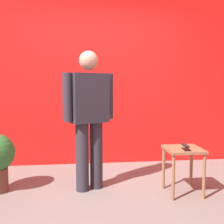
{
  "coord_description": "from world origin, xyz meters",
  "views": [
    {
      "loc": [
        -0.31,
        -2.69,
        1.25
      ],
      "look_at": [
        0.07,
        0.55,
        0.93
      ],
      "focal_mm": 43.98,
      "sensor_mm": 36.0,
      "label": 1
    }
  ],
  "objects_px": {
    "standing_person": "(89,113)",
    "side_table": "(183,157)",
    "tv_remote": "(185,145)",
    "cell_phone": "(186,149)"
  },
  "relations": [
    {
      "from": "standing_person",
      "to": "side_table",
      "type": "relative_size",
      "value": 3.07
    },
    {
      "from": "standing_person",
      "to": "side_table",
      "type": "distance_m",
      "value": 1.21
    },
    {
      "from": "side_table",
      "to": "standing_person",
      "type": "bearing_deg",
      "value": 165.91
    },
    {
      "from": "standing_person",
      "to": "tv_remote",
      "type": "height_order",
      "value": "standing_person"
    },
    {
      "from": "side_table",
      "to": "tv_remote",
      "type": "distance_m",
      "value": 0.15
    },
    {
      "from": "standing_person",
      "to": "tv_remote",
      "type": "distance_m",
      "value": 1.2
    },
    {
      "from": "standing_person",
      "to": "side_table",
      "type": "bearing_deg",
      "value": -14.09
    },
    {
      "from": "standing_person",
      "to": "cell_phone",
      "type": "distance_m",
      "value": 1.19
    },
    {
      "from": "standing_person",
      "to": "tv_remote",
      "type": "xyz_separation_m",
      "value": [
        1.12,
        -0.19,
        -0.38
      ]
    },
    {
      "from": "standing_person",
      "to": "cell_phone",
      "type": "bearing_deg",
      "value": -18.49
    }
  ]
}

